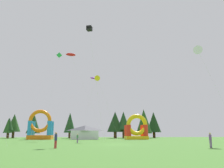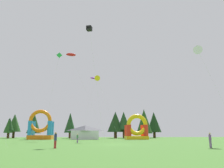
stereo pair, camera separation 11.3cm
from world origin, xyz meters
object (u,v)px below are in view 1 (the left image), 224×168
(person_midfield, at_px, (210,139))
(festival_tent, at_px, (85,132))
(person_left_edge, at_px, (77,137))
(inflatable_red_slide, at_px, (40,128))
(kite_red_parafoil, at_px, (71,55))
(kite_purple_parafoil, at_px, (95,78))
(kite_green_diamond, at_px, (59,56))
(kite_white_delta, at_px, (198,51))
(inflatable_yellow_castle, at_px, (136,130))
(kite_yellow_delta, at_px, (97,78))
(kite_black_box, at_px, (89,29))
(person_far_side, at_px, (56,139))

(person_midfield, xyz_separation_m, festival_tent, (-16.52, 36.60, 0.80))
(person_left_edge, xyz_separation_m, festival_tent, (0.41, 21.37, 0.91))
(inflatable_red_slide, bearing_deg, kite_red_parafoil, -30.04)
(kite_purple_parafoil, xyz_separation_m, festival_tent, (-2.49, 2.01, -14.62))
(kite_green_diamond, height_order, kite_white_delta, kite_green_diamond)
(inflatable_red_slide, relative_size, festival_tent, 1.09)
(inflatable_yellow_castle, distance_m, festival_tent, 13.95)
(kite_purple_parafoil, distance_m, person_left_edge, 24.98)
(kite_red_parafoil, bearing_deg, inflatable_red_slide, 149.96)
(person_midfield, relative_size, festival_tent, 0.24)
(kite_yellow_delta, relative_size, kite_purple_parafoil, 0.84)
(kite_black_box, distance_m, kite_white_delta, 19.20)
(kite_purple_parafoil, distance_m, person_midfield, 40.38)
(kite_green_diamond, bearing_deg, person_far_side, -80.25)
(kite_green_diamond, relative_size, person_midfield, 11.12)
(kite_green_diamond, bearing_deg, kite_purple_parafoil, 52.62)
(kite_yellow_delta, bearing_deg, person_far_side, -102.47)
(kite_red_parafoil, height_order, kite_green_diamond, kite_red_parafoil)
(kite_purple_parafoil, distance_m, inflatable_yellow_castle, 18.18)
(kite_purple_parafoil, distance_m, kite_black_box, 23.85)
(kite_red_parafoil, distance_m, person_midfield, 43.94)
(kite_green_diamond, bearing_deg, kite_red_parafoil, 79.15)
(person_far_side, height_order, inflatable_red_slide, inflatable_red_slide)
(person_far_side, bearing_deg, kite_green_diamond, -128.70)
(kite_green_diamond, bearing_deg, inflatable_red_slide, 115.24)
(kite_yellow_delta, bearing_deg, person_left_edge, -116.95)
(person_left_edge, bearing_deg, kite_purple_parafoil, 47.81)
(kite_green_diamond, distance_m, person_midfield, 37.20)
(kite_black_box, height_order, person_far_side, kite_black_box)
(kite_purple_parafoil, height_order, person_left_edge, kite_purple_parafoil)
(person_midfield, xyz_separation_m, inflatable_red_slide, (-28.55, 36.96, 1.84))
(person_left_edge, distance_m, festival_tent, 21.40)
(kite_green_diamond, xyz_separation_m, kite_purple_parafoil, (8.29, 10.85, -2.54))
(kite_white_delta, xyz_separation_m, person_midfield, (-3.34, -8.31, -14.21))
(kite_red_parafoil, height_order, kite_purple_parafoil, kite_red_parafoil)
(kite_purple_parafoil, distance_m, festival_tent, 14.96)
(person_midfield, xyz_separation_m, person_far_side, (-18.28, 0.24, 0.04))
(kite_white_delta, relative_size, inflatable_yellow_castle, 2.39)
(festival_tent, bearing_deg, inflatable_yellow_castle, -1.99)
(kite_purple_parafoil, relative_size, person_far_side, 9.18)
(person_left_edge, bearing_deg, kite_yellow_delta, 29.39)
(kite_black_box, height_order, inflatable_red_slide, kite_black_box)
(kite_yellow_delta, bearing_deg, inflatable_yellow_castle, 52.29)
(kite_black_box, relative_size, inflatable_yellow_castle, 3.04)
(person_midfield, height_order, festival_tent, festival_tent)
(kite_white_delta, distance_m, festival_tent, 37.07)
(kite_green_diamond, relative_size, inflatable_yellow_castle, 2.93)
(kite_yellow_delta, distance_m, inflatable_yellow_castle, 20.94)
(kite_purple_parafoil, distance_m, person_far_side, 37.87)
(person_left_edge, bearing_deg, kite_red_parafoil, 68.59)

